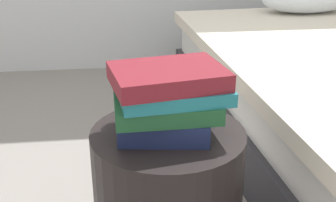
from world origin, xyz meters
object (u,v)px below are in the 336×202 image
at_px(book_navy, 164,121).
at_px(book_forest, 166,105).
at_px(book_maroon, 168,76).
at_px(book_teal, 172,90).

relative_size(book_navy, book_forest, 0.86).
xyz_separation_m(book_navy, book_maroon, (0.01, -0.00, 0.13)).
height_order(book_navy, book_forest, book_forest).
xyz_separation_m(book_forest, book_teal, (0.02, 0.01, 0.04)).
distance_m(book_forest, book_teal, 0.04).
bearing_deg(book_navy, book_forest, -60.97).
relative_size(book_teal, book_maroon, 0.99).
bearing_deg(book_forest, book_navy, 110.57).
relative_size(book_navy, book_teal, 0.83).
height_order(book_teal, book_maroon, book_maroon).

